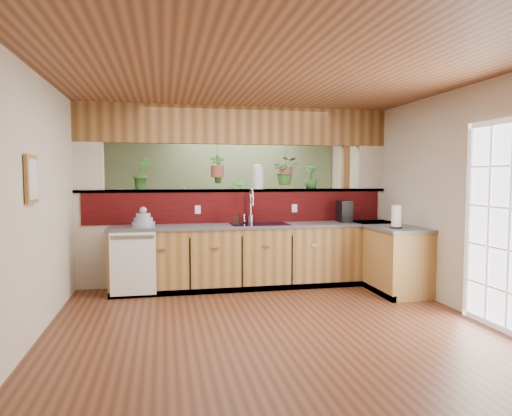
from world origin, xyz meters
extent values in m
cube|color=#542C1A|center=(0.00, 0.00, 0.00)|extent=(4.60, 7.00, 0.01)
cube|color=brown|center=(0.00, 0.00, 2.60)|extent=(4.60, 7.00, 0.01)
cube|color=beige|center=(0.00, 3.50, 1.30)|extent=(4.60, 0.02, 2.60)
cube|color=beige|center=(0.00, -3.50, 1.30)|extent=(4.60, 0.02, 2.60)
cube|color=beige|center=(-2.30, 0.00, 1.30)|extent=(0.02, 7.00, 2.60)
cube|color=beige|center=(2.30, 0.00, 1.30)|extent=(0.02, 7.00, 2.60)
cube|color=beige|center=(0.00, 1.35, 0.68)|extent=(4.60, 0.15, 1.35)
cube|color=#40080A|center=(0.00, 1.27, 1.12)|extent=(4.40, 0.02, 0.45)
cube|color=brown|center=(0.00, 1.35, 1.37)|extent=(4.60, 0.21, 0.04)
cube|color=brown|center=(0.00, 1.35, 2.33)|extent=(4.60, 0.15, 0.55)
cube|color=beige|center=(-2.10, 1.35, 1.70)|extent=(0.40, 0.15, 0.70)
cube|color=beige|center=(2.10, 1.35, 1.70)|extent=(0.40, 0.15, 0.70)
cube|color=brown|center=(1.70, 1.35, 1.30)|extent=(0.10, 0.10, 2.60)
cube|color=brown|center=(0.00, 1.35, 1.37)|extent=(4.60, 0.21, 0.04)
cube|color=brown|center=(0.00, 1.35, 2.33)|extent=(4.60, 0.15, 0.55)
cube|color=#5E734E|center=(0.00, 3.48, 1.30)|extent=(4.55, 0.02, 2.55)
cube|color=olive|center=(0.25, 0.98, 0.43)|extent=(4.10, 0.60, 0.86)
cube|color=#4C4C51|center=(0.25, 0.98, 0.88)|extent=(4.14, 0.64, 0.04)
cube|color=olive|center=(2.00, 0.54, 0.43)|extent=(0.60, 1.48, 0.86)
cube|color=#4C4C51|center=(2.00, 0.54, 0.88)|extent=(0.64, 1.52, 0.04)
cube|color=olive|center=(2.00, 0.98, 0.43)|extent=(0.60, 0.60, 0.86)
cube|color=#4C4C51|center=(2.00, 0.98, 0.88)|extent=(0.64, 0.64, 0.04)
cube|color=black|center=(0.25, 0.71, 0.04)|extent=(4.10, 0.06, 0.08)
cube|color=black|center=(1.73, 0.54, 0.04)|extent=(0.06, 1.48, 0.08)
cube|color=white|center=(-1.48, 0.66, 0.45)|extent=(0.58, 0.02, 0.82)
cube|color=#B7B7B2|center=(-1.48, 0.65, 0.80)|extent=(0.54, 0.01, 0.05)
cube|color=black|center=(0.25, 0.98, 0.89)|extent=(0.82, 0.50, 0.03)
cube|color=black|center=(0.06, 0.98, 0.80)|extent=(0.34, 0.40, 0.16)
cube|color=black|center=(0.44, 0.98, 0.80)|extent=(0.34, 0.40, 0.16)
cube|color=white|center=(2.27, -1.30, 1.05)|extent=(0.06, 1.02, 2.16)
cube|color=olive|center=(-2.27, -0.80, 1.55)|extent=(0.03, 0.35, 0.45)
cube|color=silver|center=(-2.26, -0.80, 1.55)|extent=(0.01, 0.27, 0.37)
cylinder|color=#B7B7B2|center=(0.16, 1.18, 0.95)|extent=(0.08, 0.08, 0.11)
cylinder|color=#B7B7B2|center=(0.16, 1.18, 1.15)|extent=(0.03, 0.03, 0.30)
torus|color=#B7B7B2|center=(0.16, 1.10, 1.30)|extent=(0.22, 0.08, 0.22)
cylinder|color=#B7B7B2|center=(0.16, 1.00, 1.23)|extent=(0.03, 0.03, 0.13)
cylinder|color=#B7B7B2|center=(0.06, 1.18, 0.98)|extent=(0.03, 0.03, 0.11)
cylinder|color=#8795AF|center=(-1.35, 0.95, 0.93)|extent=(0.31, 0.31, 0.07)
cylinder|color=#8795AF|center=(-1.35, 0.95, 1.00)|extent=(0.25, 0.25, 0.06)
cylinder|color=#8795AF|center=(-1.35, 0.95, 1.05)|extent=(0.19, 0.19, 0.06)
sphere|color=#8795AF|center=(-1.35, 0.95, 1.12)|extent=(0.10, 0.10, 0.10)
imported|color=#382014|center=(-0.08, 1.01, 0.99)|extent=(0.10, 0.10, 0.17)
cube|color=black|center=(1.56, 1.03, 1.06)|extent=(0.17, 0.28, 0.32)
cube|color=black|center=(1.56, 0.93, 0.95)|extent=(0.15, 0.11, 0.11)
cylinder|color=silver|center=(1.56, 0.96, 1.00)|extent=(0.09, 0.09, 0.09)
cylinder|color=black|center=(1.90, 0.12, 0.91)|extent=(0.15, 0.15, 0.02)
cylinder|color=#B7B7B2|center=(1.90, 0.12, 1.06)|extent=(0.02, 0.02, 0.32)
cylinder|color=white|center=(1.90, 0.12, 1.06)|extent=(0.12, 0.12, 0.28)
cylinder|color=silver|center=(0.31, 1.35, 1.53)|extent=(0.17, 0.17, 0.28)
sphere|color=silver|center=(0.31, 1.35, 1.69)|extent=(0.15, 0.15, 0.15)
imported|color=#2C6322|center=(-1.38, 1.35, 1.62)|extent=(0.29, 0.25, 0.45)
imported|color=#2C6322|center=(1.14, 1.35, 1.57)|extent=(0.22, 0.22, 0.36)
cylinder|color=brown|center=(-0.30, 1.35, 1.88)|extent=(0.01, 0.01, 0.34)
cylinder|color=brown|center=(-0.30, 1.35, 1.65)|extent=(0.20, 0.20, 0.17)
imported|color=#2C6322|center=(-0.30, 1.35, 1.91)|extent=(0.23, 0.17, 0.43)
cylinder|color=brown|center=(0.74, 1.35, 1.86)|extent=(0.01, 0.01, 0.37)
cylinder|color=brown|center=(0.74, 1.35, 1.62)|extent=(0.19, 0.19, 0.16)
imported|color=#2C6322|center=(0.74, 1.35, 1.86)|extent=(0.45, 0.42, 0.41)
cube|color=black|center=(-0.16, 3.25, 0.50)|extent=(1.43, 0.60, 0.93)
imported|color=#2C6322|center=(-0.71, 3.25, 1.18)|extent=(0.24, 0.17, 0.44)
imported|color=#2C6322|center=(0.32, 3.25, 1.22)|extent=(0.35, 0.35, 0.52)
imported|color=#2C6322|center=(0.77, 2.15, 0.40)|extent=(0.76, 0.66, 0.80)
camera|label=1|loc=(-1.08, -5.34, 1.57)|focal=32.00mm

